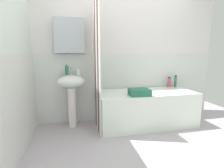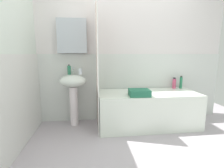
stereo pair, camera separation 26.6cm
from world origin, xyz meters
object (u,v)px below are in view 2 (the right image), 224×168
at_px(towel_folded, 139,93).
at_px(conditioner_bottle, 174,83).
at_px(toothbrush_cup, 80,71).
at_px(shampoo_bottle, 181,82).
at_px(soap_dispenser, 69,70).
at_px(sink, 73,89).
at_px(bathtub, 147,109).

bearing_deg(towel_folded, conditioner_bottle, 31.03).
relative_size(toothbrush_cup, shampoo_bottle, 0.46).
height_order(soap_dispenser, conditioner_bottle, soap_dispenser).
height_order(shampoo_bottle, towel_folded, shampoo_bottle).
distance_m(soap_dispenser, towel_folded, 1.21).
bearing_deg(toothbrush_cup, sink, -159.97).
bearing_deg(shampoo_bottle, toothbrush_cup, -178.55).
relative_size(soap_dispenser, conditioner_bottle, 0.85).
xyz_separation_m(sink, shampoo_bottle, (1.94, 0.09, 0.05)).
xyz_separation_m(soap_dispenser, towel_folded, (1.08, -0.45, -0.32)).
bearing_deg(sink, conditioner_bottle, 3.24).
xyz_separation_m(shampoo_bottle, towel_folded, (-0.92, -0.47, -0.06)).
distance_m(bathtub, conditioner_bottle, 0.76).
bearing_deg(shampoo_bottle, soap_dispenser, -179.48).
bearing_deg(shampoo_bottle, sink, -177.33).
distance_m(shampoo_bottle, towel_folded, 1.04).
relative_size(conditioner_bottle, towel_folded, 0.65).
bearing_deg(conditioner_bottle, shampoo_bottle, -5.78).
distance_m(sink, conditioner_bottle, 1.82).
bearing_deg(shampoo_bottle, conditioner_bottle, 174.22).
distance_m(bathtub, towel_folded, 0.45).
bearing_deg(bathtub, sink, 172.11).
relative_size(shampoo_bottle, towel_folded, 0.74).
bearing_deg(toothbrush_cup, bathtub, -10.99).
relative_size(soap_dispenser, shampoo_bottle, 0.74).
bearing_deg(toothbrush_cup, soap_dispenser, 171.43).
distance_m(sink, towel_folded, 1.09).
distance_m(conditioner_bottle, towel_folded, 0.93).
distance_m(toothbrush_cup, bathtub, 1.29).
xyz_separation_m(shampoo_bottle, conditioner_bottle, (-0.12, 0.01, -0.01)).
height_order(shampoo_bottle, conditioner_bottle, shampoo_bottle).
height_order(sink, bathtub, sink).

